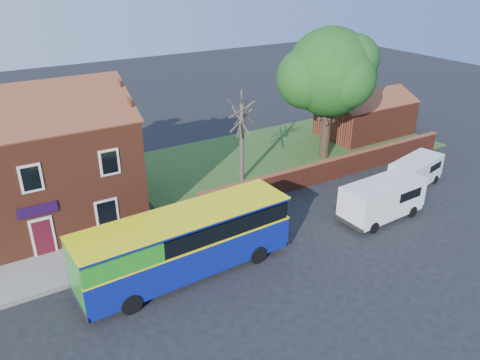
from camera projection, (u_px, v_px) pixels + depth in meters
ground at (227, 287)px, 22.91m from camera, size 120.00×120.00×0.00m
pavement at (53, 270)px, 24.05m from camera, size 18.00×3.50×0.12m
kerb at (61, 289)px, 22.69m from camera, size 18.00×0.15×0.14m
grass_strip at (285, 152)px, 39.06m from camera, size 26.00×12.00×0.04m
shop_building at (23, 172)px, 27.07m from camera, size 12.30×8.13×10.50m
boundary_wall at (334, 168)px, 34.08m from camera, size 22.00×0.38×1.60m
outbuilding at (365, 117)px, 42.61m from camera, size 8.20×5.06×4.17m
bus at (179, 243)px, 23.01m from camera, size 11.13×3.29×3.35m
van_near at (382, 198)px, 28.58m from camera, size 5.56×2.47×2.40m
van_far at (416, 171)px, 32.84m from camera, size 4.90×2.80×2.02m
large_tree at (329, 74)px, 35.41m from camera, size 8.42×6.67×10.28m
bare_tree at (242, 139)px, 32.77m from camera, size 2.34×2.79×6.24m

